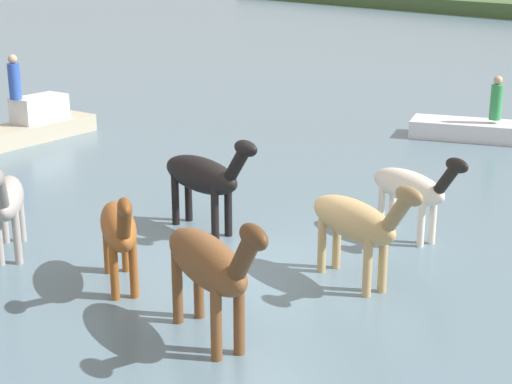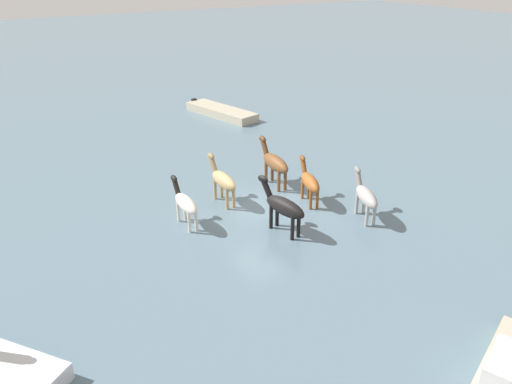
{
  "view_description": "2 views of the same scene",
  "coord_description": "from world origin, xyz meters",
  "px_view_note": "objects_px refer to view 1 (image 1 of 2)",
  "views": [
    {
      "loc": [
        9.84,
        -6.17,
        4.88
      ],
      "look_at": [
        -0.54,
        0.6,
        1.08
      ],
      "focal_mm": 54.43,
      "sensor_mm": 36.0,
      "label": 1
    },
    {
      "loc": [
        -15.63,
        9.73,
        9.37
      ],
      "look_at": [
        0.11,
        0.33,
        0.79
      ],
      "focal_mm": 35.36,
      "sensor_mm": 36.0,
      "label": 2
    }
  ],
  "objects_px": {
    "horse_dark_mare": "(356,221)",
    "horse_chestnut_trailing": "(7,200)",
    "boat_skiff_near": "(495,134)",
    "person_helmsman_aft": "(14,79)",
    "boat_launch_far": "(29,129)",
    "horse_gray_outer": "(209,263)",
    "horse_dun_straggler": "(119,228)",
    "person_watcher_seated": "(496,100)",
    "horse_pinto_flank": "(204,176)",
    "horse_lead": "(411,188)"
  },
  "relations": [
    {
      "from": "horse_pinto_flank",
      "to": "person_helmsman_aft",
      "type": "bearing_deg",
      "value": 174.71
    },
    {
      "from": "horse_pinto_flank",
      "to": "horse_dark_mare",
      "type": "relative_size",
      "value": 1.05
    },
    {
      "from": "horse_chestnut_trailing",
      "to": "person_helmsman_aft",
      "type": "xyz_separation_m",
      "value": [
        -8.18,
        2.61,
        0.74
      ]
    },
    {
      "from": "horse_dun_straggler",
      "to": "horse_chestnut_trailing",
      "type": "bearing_deg",
      "value": -138.53
    },
    {
      "from": "horse_gray_outer",
      "to": "boat_skiff_near",
      "type": "bearing_deg",
      "value": 118.95
    },
    {
      "from": "horse_dark_mare",
      "to": "person_helmsman_aft",
      "type": "xyz_separation_m",
      "value": [
        -12.29,
        -1.48,
        0.71
      ]
    },
    {
      "from": "horse_dark_mare",
      "to": "boat_skiff_near",
      "type": "distance_m",
      "value": 10.94
    },
    {
      "from": "horse_pinto_flank",
      "to": "boat_launch_far",
      "type": "bearing_deg",
      "value": 172.83
    },
    {
      "from": "horse_lead",
      "to": "boat_launch_far",
      "type": "xyz_separation_m",
      "value": [
        -11.3,
        -3.31,
        -0.63
      ]
    },
    {
      "from": "horse_gray_outer",
      "to": "horse_lead",
      "type": "relative_size",
      "value": 1.17
    },
    {
      "from": "person_helmsman_aft",
      "to": "horse_gray_outer",
      "type": "bearing_deg",
      "value": -5.9
    },
    {
      "from": "horse_dun_straggler",
      "to": "person_watcher_seated",
      "type": "distance_m",
      "value": 13.0
    },
    {
      "from": "horse_chestnut_trailing",
      "to": "boat_launch_far",
      "type": "height_order",
      "value": "horse_chestnut_trailing"
    },
    {
      "from": "horse_chestnut_trailing",
      "to": "horse_lead",
      "type": "bearing_deg",
      "value": 83.87
    },
    {
      "from": "boat_skiff_near",
      "to": "person_helmsman_aft",
      "type": "bearing_deg",
      "value": 20.68
    },
    {
      "from": "person_helmsman_aft",
      "to": "person_watcher_seated",
      "type": "relative_size",
      "value": 1.0
    },
    {
      "from": "horse_dark_mare",
      "to": "person_helmsman_aft",
      "type": "bearing_deg",
      "value": -172.53
    },
    {
      "from": "horse_gray_outer",
      "to": "person_helmsman_aft",
      "type": "xyz_separation_m",
      "value": [
        -12.69,
        1.31,
        0.63
      ]
    },
    {
      "from": "person_helmsman_aft",
      "to": "person_watcher_seated",
      "type": "bearing_deg",
      "value": 57.62
    },
    {
      "from": "person_watcher_seated",
      "to": "horse_gray_outer",
      "type": "bearing_deg",
      "value": -64.76
    },
    {
      "from": "horse_dark_mare",
      "to": "boat_launch_far",
      "type": "xyz_separation_m",
      "value": [
        -12.33,
        -1.18,
        -0.71
      ]
    },
    {
      "from": "boat_launch_far",
      "to": "person_watcher_seated",
      "type": "bearing_deg",
      "value": -55.14
    },
    {
      "from": "horse_dun_straggler",
      "to": "person_watcher_seated",
      "type": "bearing_deg",
      "value": 122.92
    },
    {
      "from": "horse_dark_mare",
      "to": "boat_skiff_near",
      "type": "relative_size",
      "value": 0.55
    },
    {
      "from": "horse_pinto_flank",
      "to": "boat_skiff_near",
      "type": "xyz_separation_m",
      "value": [
        -2.02,
        10.27,
        -0.89
      ]
    },
    {
      "from": "boat_launch_far",
      "to": "boat_skiff_near",
      "type": "xyz_separation_m",
      "value": [
        6.97,
        10.69,
        -0.14
      ]
    },
    {
      "from": "horse_pinto_flank",
      "to": "horse_dark_mare",
      "type": "distance_m",
      "value": 3.43
    },
    {
      "from": "horse_pinto_flank",
      "to": "horse_dun_straggler",
      "type": "xyz_separation_m",
      "value": [
        1.49,
        -2.3,
        -0.1
      ]
    },
    {
      "from": "person_helmsman_aft",
      "to": "horse_dun_straggler",
      "type": "bearing_deg",
      "value": -8.66
    },
    {
      "from": "horse_gray_outer",
      "to": "boat_launch_far",
      "type": "relative_size",
      "value": 0.6
    },
    {
      "from": "boat_launch_far",
      "to": "person_helmsman_aft",
      "type": "xyz_separation_m",
      "value": [
        0.03,
        -0.29,
        1.41
      ]
    },
    {
      "from": "horse_pinto_flank",
      "to": "horse_lead",
      "type": "relative_size",
      "value": 1.14
    },
    {
      "from": "horse_dun_straggler",
      "to": "boat_launch_far",
      "type": "xyz_separation_m",
      "value": [
        -10.48,
        1.88,
        -0.65
      ]
    },
    {
      "from": "person_helmsman_aft",
      "to": "person_watcher_seated",
      "type": "height_order",
      "value": "person_helmsman_aft"
    },
    {
      "from": "horse_dun_straggler",
      "to": "boat_launch_far",
      "type": "distance_m",
      "value": 10.67
    },
    {
      "from": "person_watcher_seated",
      "to": "horse_dark_mare",
      "type": "bearing_deg",
      "value": -60.37
    },
    {
      "from": "horse_gray_outer",
      "to": "boat_launch_far",
      "type": "height_order",
      "value": "horse_gray_outer"
    },
    {
      "from": "horse_dark_mare",
      "to": "horse_chestnut_trailing",
      "type": "height_order",
      "value": "horse_dark_mare"
    },
    {
      "from": "horse_lead",
      "to": "horse_chestnut_trailing",
      "type": "distance_m",
      "value": 6.94
    },
    {
      "from": "horse_dark_mare",
      "to": "person_helmsman_aft",
      "type": "relative_size",
      "value": 1.98
    },
    {
      "from": "horse_dark_mare",
      "to": "person_watcher_seated",
      "type": "xyz_separation_m",
      "value": [
        -5.37,
        9.44,
        0.12
      ]
    },
    {
      "from": "horse_gray_outer",
      "to": "horse_dun_straggler",
      "type": "relative_size",
      "value": 1.15
    },
    {
      "from": "horse_pinto_flank",
      "to": "horse_gray_outer",
      "type": "bearing_deg",
      "value": -38.26
    },
    {
      "from": "horse_dark_mare",
      "to": "horse_chestnut_trailing",
      "type": "relative_size",
      "value": 1.05
    },
    {
      "from": "horse_gray_outer",
      "to": "boat_skiff_near",
      "type": "relative_size",
      "value": 0.59
    },
    {
      "from": "horse_dun_straggler",
      "to": "horse_dark_mare",
      "type": "xyz_separation_m",
      "value": [
        1.85,
        3.07,
        0.06
      ]
    },
    {
      "from": "boat_skiff_near",
      "to": "boat_launch_far",
      "type": "bearing_deg",
      "value": 19.84
    },
    {
      "from": "horse_pinto_flank",
      "to": "horse_dark_mare",
      "type": "height_order",
      "value": "horse_pinto_flank"
    },
    {
      "from": "horse_lead",
      "to": "horse_dark_mare",
      "type": "height_order",
      "value": "horse_dark_mare"
    },
    {
      "from": "boat_launch_far",
      "to": "person_helmsman_aft",
      "type": "relative_size",
      "value": 3.56
    }
  ]
}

